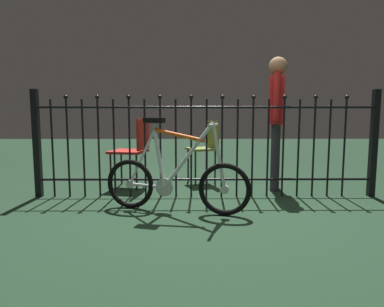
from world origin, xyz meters
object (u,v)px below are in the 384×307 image
chair_red (134,146)px  chair_olive (206,145)px  bicycle (175,180)px  person_visitor (277,111)px

chair_red → chair_olive: bearing=18.9°
chair_olive → chair_red: (-0.94, -0.32, 0.01)m
bicycle → chair_red: size_ratio=1.59×
chair_olive → bicycle: bearing=-104.8°
bicycle → chair_olive: 1.48m
bicycle → chair_olive: bearing=75.2°
chair_olive → chair_red: bearing=-161.1°
chair_olive → person_visitor: (0.85, -0.44, 0.45)m
person_visitor → chair_red: bearing=176.2°
bicycle → chair_olive: size_ratio=1.66×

